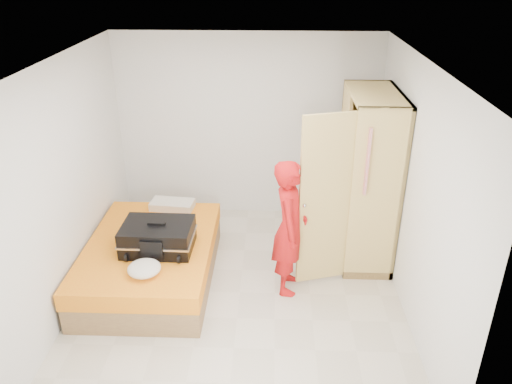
{
  "coord_description": "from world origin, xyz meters",
  "views": [
    {
      "loc": [
        0.36,
        -4.62,
        3.52
      ],
      "look_at": [
        0.16,
        0.58,
        1.0
      ],
      "focal_mm": 35.0,
      "sensor_mm": 36.0,
      "label": 1
    }
  ],
  "objects_px": {
    "wardrobe": "(364,184)",
    "person": "(290,228)",
    "bed": "(151,261)",
    "suitcase": "(158,237)",
    "round_cushion": "(144,268)"
  },
  "relations": [
    {
      "from": "bed",
      "to": "round_cushion",
      "type": "bearing_deg",
      "value": -81.25
    },
    {
      "from": "bed",
      "to": "wardrobe",
      "type": "xyz_separation_m",
      "value": [
        2.5,
        0.61,
        0.75
      ]
    },
    {
      "from": "wardrobe",
      "to": "suitcase",
      "type": "relative_size",
      "value": 2.63
    },
    {
      "from": "round_cushion",
      "to": "wardrobe",
      "type": "bearing_deg",
      "value": 27.03
    },
    {
      "from": "wardrobe",
      "to": "person",
      "type": "distance_m",
      "value": 1.17
    },
    {
      "from": "bed",
      "to": "person",
      "type": "xyz_separation_m",
      "value": [
        1.6,
        -0.1,
        0.54
      ]
    },
    {
      "from": "suitcase",
      "to": "bed",
      "type": "bearing_deg",
      "value": 138.6
    },
    {
      "from": "bed",
      "to": "suitcase",
      "type": "xyz_separation_m",
      "value": [
        0.14,
        -0.13,
        0.4
      ]
    },
    {
      "from": "wardrobe",
      "to": "round_cushion",
      "type": "bearing_deg",
      "value": -152.97
    },
    {
      "from": "suitcase",
      "to": "round_cushion",
      "type": "bearing_deg",
      "value": -94.01
    },
    {
      "from": "person",
      "to": "wardrobe",
      "type": "bearing_deg",
      "value": -46.98
    },
    {
      "from": "round_cushion",
      "to": "suitcase",
      "type": "bearing_deg",
      "value": 84.86
    },
    {
      "from": "wardrobe",
      "to": "person",
      "type": "bearing_deg",
      "value": -141.6
    },
    {
      "from": "bed",
      "to": "suitcase",
      "type": "bearing_deg",
      "value": -42.54
    },
    {
      "from": "wardrobe",
      "to": "person",
      "type": "relative_size",
      "value": 1.33
    }
  ]
}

